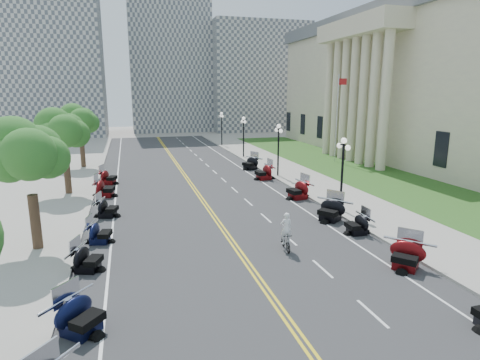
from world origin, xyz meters
TOP-DOWN VIEW (x-y plane):
  - ground at (0.00, 0.00)m, footprint 160.00×160.00m
  - road at (0.00, 10.00)m, footprint 16.00×90.00m
  - centerline_yellow_a at (-0.12, 10.00)m, footprint 0.12×90.00m
  - centerline_yellow_b at (0.12, 10.00)m, footprint 0.12×90.00m
  - edge_line_north at (6.40, 10.00)m, footprint 0.12×90.00m
  - edge_line_south at (-6.40, 10.00)m, footprint 0.12×90.00m
  - lane_dash_4 at (3.20, -8.00)m, footprint 0.12×2.00m
  - lane_dash_5 at (3.20, -4.00)m, footprint 0.12×2.00m
  - lane_dash_6 at (3.20, 0.00)m, footprint 0.12×2.00m
  - lane_dash_7 at (3.20, 4.00)m, footprint 0.12×2.00m
  - lane_dash_8 at (3.20, 8.00)m, footprint 0.12×2.00m
  - lane_dash_9 at (3.20, 12.00)m, footprint 0.12×2.00m
  - lane_dash_10 at (3.20, 16.00)m, footprint 0.12×2.00m
  - lane_dash_11 at (3.20, 20.00)m, footprint 0.12×2.00m
  - lane_dash_12 at (3.20, 24.00)m, footprint 0.12×2.00m
  - lane_dash_13 at (3.20, 28.00)m, footprint 0.12×2.00m
  - lane_dash_14 at (3.20, 32.00)m, footprint 0.12×2.00m
  - lane_dash_15 at (3.20, 36.00)m, footprint 0.12×2.00m
  - lane_dash_16 at (3.20, 40.00)m, footprint 0.12×2.00m
  - lane_dash_17 at (3.20, 44.00)m, footprint 0.12×2.00m
  - lane_dash_18 at (3.20, 48.00)m, footprint 0.12×2.00m
  - lane_dash_19 at (3.20, 52.00)m, footprint 0.12×2.00m
  - sidewalk_north at (10.50, 10.00)m, footprint 5.00×90.00m
  - sidewalk_south at (-10.50, 10.00)m, footprint 5.00×90.00m
  - lawn at (17.50, 18.00)m, footprint 9.00×60.00m
  - civic_building at (32.00, 22.00)m, footprint 26.00×51.00m
  - distant_block_a at (-18.00, 62.00)m, footprint 18.00×14.00m
  - distant_block_b at (4.00, 68.00)m, footprint 16.00×12.00m
  - distant_block_c at (22.00, 65.00)m, footprint 20.00×14.00m
  - street_lamp_2 at (8.60, 4.00)m, footprint 0.50×1.20m
  - street_lamp_3 at (8.60, 16.00)m, footprint 0.50×1.20m
  - street_lamp_4 at (8.60, 28.00)m, footprint 0.50×1.20m
  - street_lamp_5 at (8.60, 40.00)m, footprint 0.50×1.20m
  - flagpole at (18.00, 22.00)m, footprint 1.10×0.20m
  - tree_2 at (-10.00, 2.00)m, footprint 4.80×4.80m
  - tree_3 at (-10.00, 14.00)m, footprint 4.80×4.80m
  - tree_4 at (-10.00, 26.00)m, footprint 4.80×4.80m
  - motorcycle_n_4 at (6.94, -4.98)m, footprint 2.88×2.88m
  - motorcycle_n_5 at (7.29, -0.23)m, footprint 1.88×1.88m
  - motorcycle_n_6 at (6.98, 2.40)m, footprint 3.02×3.02m
  - motorcycle_n_7 at (7.16, 7.95)m, footprint 2.54×2.54m
  - motorcycle_n_9 at (6.91, 15.25)m, footprint 2.41×2.41m
  - motorcycle_n_10 at (7.15, 20.40)m, footprint 2.86×2.86m
  - motorcycle_s_4 at (-7.08, -6.40)m, footprint 2.85×2.85m
  - motorcycle_s_5 at (-7.30, -1.26)m, footprint 2.33×2.33m
  - motorcycle_s_6 at (-6.97, 2.29)m, footprint 2.16×2.16m
  - motorcycle_s_7 at (-6.76, 7.04)m, footprint 2.37×2.37m
  - motorcycle_s_8 at (-7.17, 12.55)m, footprint 2.57×2.57m
  - motorcycle_s_9 at (-7.09, 17.11)m, footprint 2.56×2.56m
  - bicycle at (2.40, -1.40)m, footprint 0.62×1.63m
  - cyclist_rider at (2.40, -1.40)m, footprint 0.61×0.40m

SIDE VIEW (x-z plane):
  - ground at x=0.00m, z-range 0.00..0.00m
  - road at x=0.00m, z-range 0.00..0.01m
  - centerline_yellow_a at x=-0.12m, z-range 0.01..0.01m
  - centerline_yellow_b at x=0.12m, z-range 0.01..0.01m
  - edge_line_north at x=6.40m, z-range 0.01..0.01m
  - edge_line_south at x=-6.40m, z-range 0.01..0.01m
  - lane_dash_4 at x=3.20m, z-range 0.01..0.01m
  - lane_dash_5 at x=3.20m, z-range 0.01..0.01m
  - lane_dash_6 at x=3.20m, z-range 0.01..0.01m
  - lane_dash_7 at x=3.20m, z-range 0.01..0.01m
  - lane_dash_8 at x=3.20m, z-range 0.01..0.01m
  - lane_dash_9 at x=3.20m, z-range 0.01..0.01m
  - lane_dash_10 at x=3.20m, z-range 0.01..0.01m
  - lane_dash_11 at x=3.20m, z-range 0.01..0.01m
  - lane_dash_12 at x=3.20m, z-range 0.01..0.01m
  - lane_dash_13 at x=3.20m, z-range 0.01..0.01m
  - lane_dash_14 at x=3.20m, z-range 0.01..0.01m
  - lane_dash_15 at x=3.20m, z-range 0.01..0.01m
  - lane_dash_16 at x=3.20m, z-range 0.01..0.01m
  - lane_dash_17 at x=3.20m, z-range 0.01..0.01m
  - lane_dash_18 at x=3.20m, z-range 0.01..0.01m
  - lane_dash_19 at x=3.20m, z-range 0.01..0.01m
  - lawn at x=17.50m, z-range 0.00..0.10m
  - sidewalk_north at x=10.50m, z-range 0.00..0.15m
  - sidewalk_south at x=-10.50m, z-range 0.00..0.15m
  - bicycle at x=2.40m, z-range 0.00..0.95m
  - motorcycle_s_6 at x=-6.97m, z-range 0.00..1.26m
  - motorcycle_n_5 at x=7.29m, z-range 0.00..1.27m
  - motorcycle_s_5 at x=-7.30m, z-range 0.00..1.27m
  - motorcycle_s_7 at x=-6.76m, z-range 0.00..1.33m
  - motorcycle_s_9 at x=-7.09m, z-range 0.00..1.41m
  - motorcycle_s_4 at x=-7.08m, z-range 0.00..1.41m
  - motorcycle_n_4 at x=6.94m, z-range 0.00..1.43m
  - motorcycle_n_10 at x=7.15m, z-range 0.00..1.49m
  - motorcycle_n_6 at x=6.98m, z-range 0.00..1.52m
  - motorcycle_s_8 at x=-7.17m, z-range 0.00..1.52m
  - motorcycle_n_7 at x=7.16m, z-range 0.00..1.55m
  - motorcycle_n_9 at x=6.91m, z-range 0.00..1.56m
  - cyclist_rider at x=2.40m, z-range 0.95..2.63m
  - street_lamp_2 at x=8.60m, z-range 0.15..5.05m
  - street_lamp_3 at x=8.60m, z-range 0.15..5.05m
  - street_lamp_4 at x=8.60m, z-range 0.15..5.05m
  - street_lamp_5 at x=8.60m, z-range 0.15..5.05m
  - tree_2 at x=-10.00m, z-range 0.15..9.35m
  - tree_3 at x=-10.00m, z-range 0.15..9.35m
  - tree_4 at x=-10.00m, z-range 0.15..9.35m
  - flagpole at x=18.00m, z-range 0.00..10.00m
  - civic_building at x=32.00m, z-range 0.00..17.80m
  - distant_block_c at x=22.00m, z-range 0.00..22.00m
  - distant_block_a at x=-18.00m, z-range 0.00..26.00m
  - distant_block_b at x=4.00m, z-range 0.00..30.00m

